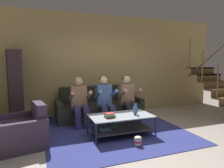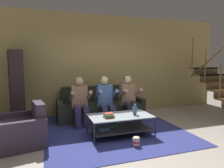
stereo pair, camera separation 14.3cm
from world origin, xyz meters
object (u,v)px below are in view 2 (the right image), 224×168
(bookshelf, at_px, (15,93))
(popcorn_tub, at_px, (136,142))
(person_seated_left, at_px, (80,100))
(vase, at_px, (135,110))
(armchair, at_px, (19,131))
(person_seated_middle, at_px, (105,98))
(book_stack, at_px, (109,116))
(couch, at_px, (100,107))
(coffee_table, at_px, (120,122))
(person_seated_right, at_px, (129,97))

(bookshelf, height_order, popcorn_tub, bookshelf)
(person_seated_left, bearing_deg, vase, -46.29)
(person_seated_left, xyz_separation_m, armchair, (-1.26, -0.81, -0.36))
(person_seated_middle, xyz_separation_m, vase, (0.33, -1.02, -0.09))
(vase, height_order, popcorn_tub, vase)
(person_seated_middle, distance_m, popcorn_tub, 1.66)
(vase, relative_size, popcorn_tub, 1.20)
(book_stack, xyz_separation_m, armchair, (-1.66, 0.24, -0.21))
(couch, height_order, coffee_table, couch)
(person_seated_middle, bearing_deg, popcorn_tub, -85.90)
(couch, relative_size, bookshelf, 1.28)
(person_seated_left, xyz_separation_m, coffee_table, (0.67, -0.96, -0.34))
(person_seated_right, relative_size, armchair, 1.09)
(couch, height_order, armchair, couch)
(armchair, bearing_deg, person_seated_left, 32.55)
(person_seated_left, distance_m, vase, 1.41)
(vase, xyz_separation_m, popcorn_tub, (-0.22, -0.55, -0.44))
(coffee_table, relative_size, bookshelf, 0.72)
(armchair, bearing_deg, book_stack, -8.19)
(armchair, bearing_deg, person_seated_middle, 22.95)
(armchair, xyz_separation_m, popcorn_tub, (2.02, -0.76, -0.17))
(bookshelf, bearing_deg, couch, -3.58)
(popcorn_tub, bearing_deg, person_seated_left, 115.71)
(person_seated_right, relative_size, book_stack, 5.18)
(couch, distance_m, vase, 1.59)
(book_stack, xyz_separation_m, bookshelf, (-1.88, 1.69, 0.29))
(couch, bearing_deg, book_stack, -99.06)
(couch, distance_m, armchair, 2.32)
(couch, relative_size, person_seated_middle, 1.97)
(person_seated_left, relative_size, person_seated_right, 1.00)
(vase, xyz_separation_m, armchair, (-2.24, 0.21, -0.27))
(person_seated_right, relative_size, bookshelf, 0.65)
(person_seated_left, bearing_deg, armchair, -147.45)
(person_seated_left, xyz_separation_m, vase, (0.97, -1.02, -0.09))
(book_stack, height_order, bookshelf, bookshelf)
(armchair, height_order, popcorn_tub, armchair)
(person_seated_right, bearing_deg, vase, -106.88)
(person_seated_left, distance_m, popcorn_tub, 1.82)
(person_seated_right, distance_m, popcorn_tub, 1.74)
(popcorn_tub, bearing_deg, person_seated_middle, 94.10)
(bookshelf, bearing_deg, person_seated_right, -13.18)
(book_stack, bearing_deg, person_seated_middle, 76.62)
(couch, bearing_deg, person_seated_left, -141.22)
(person_seated_right, relative_size, vase, 5.16)
(book_stack, relative_size, popcorn_tub, 1.20)
(vase, bearing_deg, coffee_table, 168.36)
(book_stack, bearing_deg, coffee_table, 18.19)
(person_seated_left, xyz_separation_m, person_seated_middle, (0.64, 0.00, 0.00))
(person_seated_right, xyz_separation_m, coffee_table, (-0.62, -0.96, -0.34))
(person_seated_right, height_order, vase, person_seated_right)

